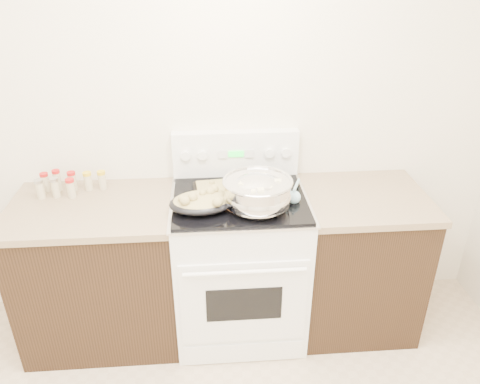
{
  "coord_description": "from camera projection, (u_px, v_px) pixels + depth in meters",
  "views": [
    {
      "loc": [
        0.17,
        -0.9,
        2.2
      ],
      "look_at": [
        0.35,
        1.37,
        1.0
      ],
      "focal_mm": 35.0,
      "sensor_mm": 36.0,
      "label": 1
    }
  ],
  "objects": [
    {
      "name": "room_shell",
      "position": [
        128.0,
        204.0,
        1.01
      ],
      "size": [
        4.1,
        3.6,
        2.75
      ],
      "color": "white",
      "rests_on": "ground"
    },
    {
      "name": "counter_left",
      "position": [
        102.0,
        271.0,
        2.82
      ],
      "size": [
        0.93,
        0.67,
        0.92
      ],
      "color": "black",
      "rests_on": "ground"
    },
    {
      "name": "counter_right",
      "position": [
        355.0,
        259.0,
        2.92
      ],
      "size": [
        0.73,
        0.67,
        0.92
      ],
      "color": "black",
      "rests_on": "ground"
    },
    {
      "name": "kitchen_range",
      "position": [
        239.0,
        262.0,
        2.85
      ],
      "size": [
        0.78,
        0.73,
        1.22
      ],
      "color": "white",
      "rests_on": "ground"
    },
    {
      "name": "mixing_bowl",
      "position": [
        258.0,
        194.0,
        2.49
      ],
      "size": [
        0.43,
        0.43,
        0.22
      ],
      "color": "silver",
      "rests_on": "kitchen_range"
    },
    {
      "name": "roasting_pan",
      "position": [
        202.0,
        201.0,
        2.49
      ],
      "size": [
        0.38,
        0.28,
        0.12
      ],
      "color": "black",
      "rests_on": "kitchen_range"
    },
    {
      "name": "baking_sheet",
      "position": [
        226.0,
        189.0,
        2.68
      ],
      "size": [
        0.38,
        0.28,
        0.06
      ],
      "color": "black",
      "rests_on": "kitchen_range"
    },
    {
      "name": "wooden_spoon",
      "position": [
        210.0,
        208.0,
        2.5
      ],
      "size": [
        0.19,
        0.22,
        0.04
      ],
      "color": "tan",
      "rests_on": "kitchen_range"
    },
    {
      "name": "blue_ladle",
      "position": [
        294.0,
        196.0,
        2.59
      ],
      "size": [
        0.11,
        0.26,
        0.09
      ],
      "color": "#97CAE2",
      "rests_on": "kitchen_range"
    },
    {
      "name": "spice_jars",
      "position": [
        67.0,
        183.0,
        2.71
      ],
      "size": [
        0.38,
        0.15,
        0.13
      ],
      "color": "#BFB28C",
      "rests_on": "counter_left"
    }
  ]
}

